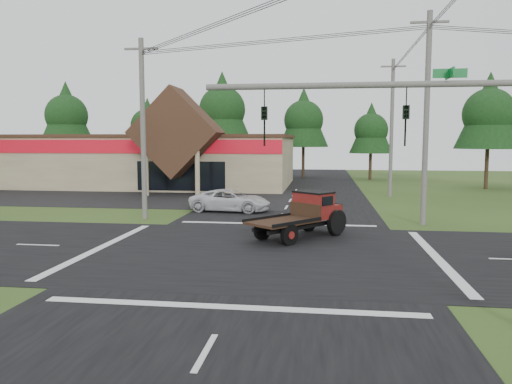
# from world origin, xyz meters

# --- Properties ---
(ground) EXTENTS (120.00, 120.00, 0.00)m
(ground) POSITION_xyz_m (0.00, 0.00, 0.00)
(ground) COLOR #2F4518
(ground) RESTS_ON ground
(road_ns) EXTENTS (12.00, 120.00, 0.02)m
(road_ns) POSITION_xyz_m (0.00, 0.00, 0.01)
(road_ns) COLOR black
(road_ns) RESTS_ON ground
(road_ew) EXTENTS (120.00, 12.00, 0.02)m
(road_ew) POSITION_xyz_m (0.00, 0.00, 0.01)
(road_ew) COLOR black
(road_ew) RESTS_ON ground
(parking_apron) EXTENTS (28.00, 14.00, 0.02)m
(parking_apron) POSITION_xyz_m (-14.00, 19.00, 0.01)
(parking_apron) COLOR black
(parking_apron) RESTS_ON ground
(cvs_building) EXTENTS (30.40, 18.20, 9.19)m
(cvs_building) POSITION_xyz_m (-15.70, 29.57, 2.78)
(cvs_building) COLOR gray
(cvs_building) RESTS_ON ground
(traffic_signal_mast) EXTENTS (8.12, 0.24, 7.00)m
(traffic_signal_mast) POSITION_xyz_m (5.82, -7.50, 4.43)
(traffic_signal_mast) COLOR #595651
(traffic_signal_mast) RESTS_ON ground
(utility_pole_nw) EXTENTS (2.00, 0.30, 10.50)m
(utility_pole_nw) POSITION_xyz_m (-8.00, 8.00, 5.39)
(utility_pole_nw) COLOR #595651
(utility_pole_nw) RESTS_ON ground
(utility_pole_ne) EXTENTS (2.00, 0.30, 11.50)m
(utility_pole_ne) POSITION_xyz_m (8.00, 8.00, 5.89)
(utility_pole_ne) COLOR #595651
(utility_pole_ne) RESTS_ON ground
(utility_pole_n) EXTENTS (2.00, 0.30, 11.20)m
(utility_pole_n) POSITION_xyz_m (8.00, 22.00, 5.74)
(utility_pole_n) COLOR #595651
(utility_pole_n) RESTS_ON ground
(tree_row_a) EXTENTS (6.72, 6.72, 12.12)m
(tree_row_a) POSITION_xyz_m (-30.00, 40.00, 8.05)
(tree_row_a) COLOR #332316
(tree_row_a) RESTS_ON ground
(tree_row_b) EXTENTS (5.60, 5.60, 10.10)m
(tree_row_b) POSITION_xyz_m (-20.00, 42.00, 6.70)
(tree_row_b) COLOR #332316
(tree_row_b) RESTS_ON ground
(tree_row_c) EXTENTS (7.28, 7.28, 13.13)m
(tree_row_c) POSITION_xyz_m (-10.00, 41.00, 8.72)
(tree_row_c) COLOR #332316
(tree_row_c) RESTS_ON ground
(tree_row_d) EXTENTS (6.16, 6.16, 11.11)m
(tree_row_d) POSITION_xyz_m (0.00, 42.00, 7.38)
(tree_row_d) COLOR #332316
(tree_row_d) RESTS_ON ground
(tree_row_e) EXTENTS (5.04, 5.04, 9.09)m
(tree_row_e) POSITION_xyz_m (8.00, 40.00, 6.03)
(tree_row_e) COLOR #332316
(tree_row_e) RESTS_ON ground
(tree_side_ne) EXTENTS (6.16, 6.16, 11.11)m
(tree_side_ne) POSITION_xyz_m (18.00, 30.00, 7.38)
(tree_side_ne) COLOR #332316
(tree_side_ne) RESTS_ON ground
(antique_flatbed_truck) EXTENTS (4.93, 5.38, 2.22)m
(antique_flatbed_truck) POSITION_xyz_m (1.37, 3.23, 1.11)
(antique_flatbed_truck) COLOR #52170B
(antique_flatbed_truck) RESTS_ON ground
(white_pickup) EXTENTS (5.43, 2.87, 1.45)m
(white_pickup) POSITION_xyz_m (-3.52, 11.71, 0.73)
(white_pickup) COLOR silver
(white_pickup) RESTS_ON ground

